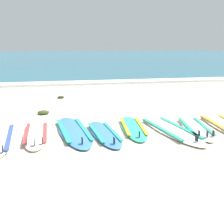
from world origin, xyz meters
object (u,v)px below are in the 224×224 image
at_px(surfboard_1, 36,134).
at_px(surfboard_3, 104,133).
at_px(surfboard_2, 73,131).
at_px(surfboard_4, 133,128).
at_px(surfboard_5, 170,129).
at_px(surfboard_6, 195,127).

xyz_separation_m(surfboard_1, surfboard_3, (1.34, -0.22, -0.00)).
bearing_deg(surfboard_3, surfboard_2, 153.77).
distance_m(surfboard_1, surfboard_2, 0.76).
height_order(surfboard_1, surfboard_2, same).
xyz_separation_m(surfboard_4, surfboard_5, (0.74, -0.28, -0.00)).
bearing_deg(surfboard_2, surfboard_1, -174.70).
height_order(surfboard_2, surfboard_6, same).
xyz_separation_m(surfboard_1, surfboard_4, (2.03, 0.06, -0.00)).
bearing_deg(surfboard_4, surfboard_1, -178.42).
height_order(surfboard_1, surfboard_5, same).
bearing_deg(surfboard_5, surfboard_3, 179.74).
height_order(surfboard_2, surfboard_5, same).
xyz_separation_m(surfboard_1, surfboard_2, (0.75, 0.07, -0.00)).
height_order(surfboard_2, surfboard_3, same).
bearing_deg(surfboard_5, surfboard_4, 158.90).
bearing_deg(surfboard_2, surfboard_4, -0.62).
bearing_deg(surfboard_6, surfboard_5, -178.23).
height_order(surfboard_1, surfboard_4, same).
height_order(surfboard_1, surfboard_3, same).
distance_m(surfboard_1, surfboard_6, 3.36).
distance_m(surfboard_1, surfboard_4, 2.03).
bearing_deg(surfboard_2, surfboard_6, -6.16).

